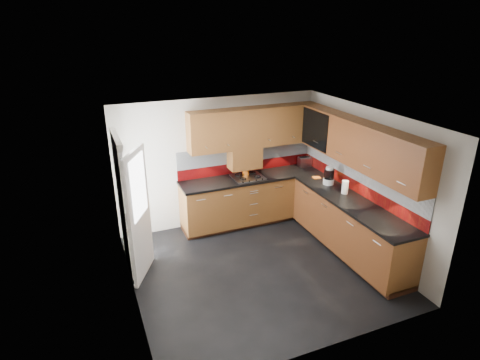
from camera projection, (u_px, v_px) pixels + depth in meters
name	position (u px, v px, depth m)	size (l,w,h in m)	color
room	(260.00, 180.00, 5.78)	(4.00, 3.80, 2.64)	black
base_cabinets	(296.00, 213.00, 7.17)	(2.70, 3.20, 0.95)	#552E13
countertop	(297.00, 189.00, 6.97)	(2.72, 3.22, 0.04)	black
backsplash	(303.00, 167.00, 7.13)	(2.70, 3.20, 0.54)	maroon
upper_cabinets	(307.00, 136.00, 6.76)	(2.50, 3.20, 0.72)	#552E13
extractor_hood	(245.00, 158.00, 7.42)	(0.60, 0.33, 0.40)	#552E13
glass_cabinet	(322.00, 127.00, 7.16)	(0.32, 0.80, 0.66)	black
back_door	(130.00, 209.00, 5.97)	(0.42, 1.19, 2.04)	white
gas_hob	(248.00, 177.00, 7.40)	(0.56, 0.49, 0.04)	silver
utensil_pot	(246.00, 170.00, 7.49)	(0.12, 0.12, 0.44)	orange
toaster	(305.00, 162.00, 7.97)	(0.27, 0.18, 0.19)	silver
food_processor	(329.00, 176.00, 7.07)	(0.19, 0.19, 0.32)	white
paper_towel	(345.00, 187.00, 6.70)	(0.11, 0.11, 0.23)	white
orange_cloth	(317.00, 178.00, 7.39)	(0.14, 0.12, 0.01)	orange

